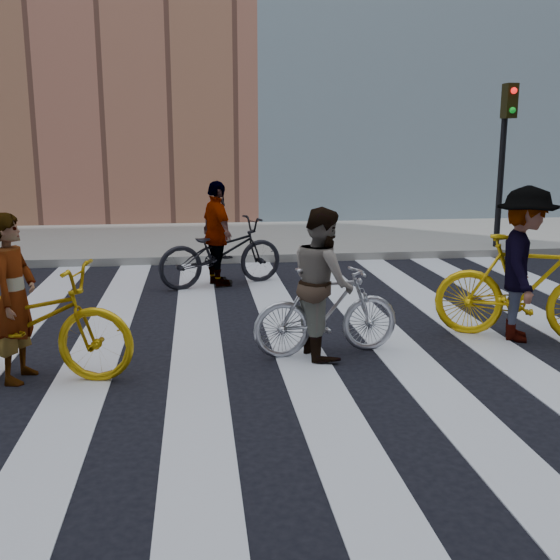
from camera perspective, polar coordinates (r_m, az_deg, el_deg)
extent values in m
plane|color=black|center=(7.60, 5.37, -5.35)|extent=(100.00, 100.00, 0.00)
cube|color=gray|center=(14.82, -0.94, 3.60)|extent=(100.00, 5.00, 0.15)
cube|color=silver|center=(7.51, -15.68, -5.93)|extent=(0.55, 10.00, 0.01)
cube|color=silver|center=(7.43, -7.22, -5.77)|extent=(0.55, 10.00, 0.01)
cube|color=silver|center=(7.50, 1.25, -5.49)|extent=(0.55, 10.00, 0.01)
cube|color=silver|center=(7.74, 9.36, -5.10)|extent=(0.55, 10.00, 0.01)
cube|color=silver|center=(8.11, 16.85, -4.66)|extent=(0.55, 10.00, 0.01)
cylinder|color=black|center=(13.86, 18.67, 8.72)|extent=(0.12, 0.12, 3.20)
cube|color=black|center=(13.73, 19.36, 14.50)|extent=(0.22, 0.28, 0.65)
sphere|color=red|center=(13.61, 19.70, 15.27)|extent=(0.12, 0.12, 0.12)
sphere|color=#0CCC26|center=(13.59, 19.59, 13.75)|extent=(0.12, 0.12, 0.12)
imported|color=#C9980B|center=(6.72, -21.56, -3.47)|extent=(2.26, 1.13, 1.14)
imported|color=#B1B2BC|center=(7.01, 4.09, -2.70)|extent=(1.66, 0.67, 0.97)
imported|color=yellow|center=(8.03, 20.63, -0.64)|extent=(2.08, 1.36, 1.22)
imported|color=black|center=(10.35, -5.17, 2.42)|extent=(2.17, 1.36, 1.08)
imported|color=slate|center=(6.68, -22.14, -1.46)|extent=(0.49, 0.65, 1.62)
imported|color=slate|center=(6.93, 3.73, -0.21)|extent=(0.70, 0.85, 1.60)
imported|color=slate|center=(7.95, 20.46, 1.30)|extent=(1.08, 1.32, 1.77)
imported|color=slate|center=(10.31, -5.48, 4.00)|extent=(0.71, 1.05, 1.66)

